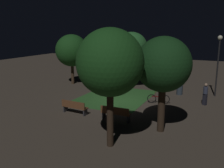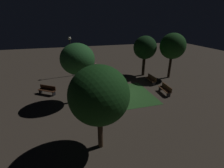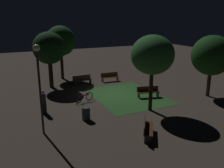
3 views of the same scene
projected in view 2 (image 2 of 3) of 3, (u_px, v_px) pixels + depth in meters
ground_plane at (123, 92)px, 16.41m from camera, size 60.00×60.00×0.00m
grass_lawn at (117, 96)px, 15.55m from camera, size 5.27×6.93×0.01m
bench_lawn_edge at (165, 89)px, 15.94m from camera, size 1.83×0.62×0.88m
bench_by_lamp at (151, 79)px, 18.53m from camera, size 1.81×0.53×0.88m
bench_back_row at (47, 90)px, 15.79m from camera, size 1.43×1.75×0.88m
bench_front_right at (111, 100)px, 13.86m from camera, size 1.86×0.92×0.88m
tree_back_right at (78, 59)px, 13.25m from camera, size 2.84×2.84×5.17m
tree_left_canopy at (173, 46)px, 19.01m from camera, size 3.00×3.00×5.45m
tree_near_wall at (145, 48)px, 19.98m from camera, size 2.86×2.86×5.04m
tree_tall_center at (99, 95)px, 8.22m from camera, size 3.18×3.18×4.92m
lamp_post_plaza_west at (71, 50)px, 19.86m from camera, size 0.36×0.36×4.92m
trash_bin at (80, 79)px, 18.70m from camera, size 0.51×0.51×0.84m
bicycle at (109, 80)px, 18.67m from camera, size 1.62×0.46×0.93m
pedestrian at (96, 69)px, 21.03m from camera, size 0.34×0.32×1.61m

